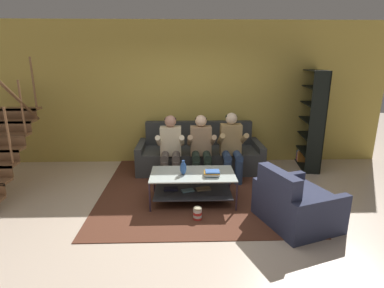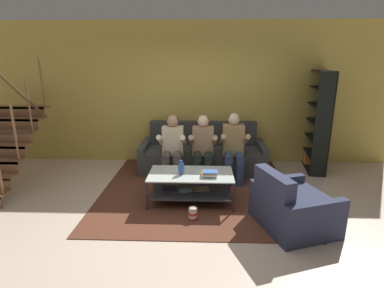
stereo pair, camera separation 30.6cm
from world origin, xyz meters
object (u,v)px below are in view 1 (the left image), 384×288
(person_seated_middle, at_px, (201,145))
(coffee_table, at_px, (192,183))
(vase, at_px, (183,168))
(popcorn_tub, at_px, (198,213))
(armchair, at_px, (295,205))
(person_seated_right, at_px, (231,144))
(person_seated_left, at_px, (171,146))
(couch, at_px, (199,155))
(book_stack, at_px, (212,173))
(bookshelf, at_px, (311,125))

(person_seated_middle, relative_size, coffee_table, 0.92)
(vase, bearing_deg, person_seated_middle, 71.25)
(popcorn_tub, bearing_deg, armchair, -5.52)
(person_seated_right, distance_m, vase, 1.30)
(person_seated_left, height_order, popcorn_tub, person_seated_left)
(couch, height_order, book_stack, couch)
(coffee_table, bearing_deg, bookshelf, 33.52)
(person_seated_left, height_order, book_stack, person_seated_left)
(coffee_table, xyz_separation_m, bookshelf, (2.49, 1.65, 0.55))
(couch, xyz_separation_m, vase, (-0.32, -1.50, 0.27))
(book_stack, xyz_separation_m, bookshelf, (2.20, 1.77, 0.35))
(person_seated_left, xyz_separation_m, person_seated_right, (1.10, 0.00, 0.02))
(vase, height_order, armchair, armchair)
(person_seated_right, distance_m, coffee_table, 1.23)
(couch, distance_m, popcorn_tub, 2.04)
(person_seated_right, relative_size, coffee_table, 0.95)
(person_seated_right, height_order, book_stack, person_seated_right)
(person_seated_left, relative_size, armchair, 1.02)
(couch, height_order, armchair, couch)
(couch, distance_m, bookshelf, 2.37)
(couch, xyz_separation_m, bookshelf, (2.30, 0.19, 0.56))
(couch, height_order, vase, couch)
(couch, distance_m, person_seated_left, 0.85)
(bookshelf, bearing_deg, coffee_table, -146.48)
(person_seated_right, height_order, coffee_table, person_seated_right)
(bookshelf, bearing_deg, popcorn_tub, -137.67)
(popcorn_tub, bearing_deg, person_seated_left, 105.84)
(bookshelf, bearing_deg, person_seated_middle, -162.19)
(person_seated_middle, height_order, bookshelf, bookshelf)
(vase, height_order, popcorn_tub, vase)
(person_seated_right, relative_size, armchair, 1.05)
(book_stack, bearing_deg, armchair, -28.26)
(vase, bearing_deg, person_seated_left, 103.32)
(popcorn_tub, bearing_deg, bookshelf, 42.33)
(bookshelf, bearing_deg, person_seated_left, -165.46)
(couch, relative_size, person_seated_middle, 2.06)
(coffee_table, relative_size, vase, 5.75)
(vase, xyz_separation_m, armchair, (1.49, -0.65, -0.30))
(armchair, bearing_deg, couch, 118.53)
(person_seated_right, height_order, vase, person_seated_right)
(person_seated_middle, bearing_deg, vase, -108.75)
(person_seated_left, relative_size, person_seated_right, 0.96)
(person_seated_left, xyz_separation_m, coffee_table, (0.36, -0.91, -0.34))
(couch, xyz_separation_m, armchair, (1.17, -2.15, -0.03))
(person_seated_middle, relative_size, armchair, 1.02)
(couch, bearing_deg, book_stack, -86.27)
(couch, height_order, bookshelf, bookshelf)
(person_seated_left, height_order, coffee_table, person_seated_left)
(person_seated_right, bearing_deg, couch, 135.36)
(person_seated_right, height_order, popcorn_tub, person_seated_right)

